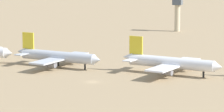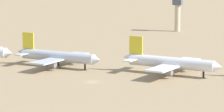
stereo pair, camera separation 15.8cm
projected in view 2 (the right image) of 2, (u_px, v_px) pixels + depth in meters
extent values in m
plane|color=#9E8460|center=(92.00, 82.00, 233.22)|extent=(4000.00, 4000.00, 0.00)
cone|color=white|center=(9.00, 53.00, 270.11)|extent=(3.46, 4.25, 4.04)
cylinder|color=silver|center=(58.00, 56.00, 262.74)|extent=(33.18, 9.88, 4.12)
cone|color=silver|center=(97.00, 60.00, 254.16)|extent=(3.73, 4.40, 3.91)
cone|color=silver|center=(22.00, 52.00, 271.21)|extent=(4.67, 4.18, 3.50)
cube|color=yellow|center=(28.00, 41.00, 268.79)|extent=(5.36, 1.45, 6.70)
cube|color=silver|center=(34.00, 51.00, 273.13)|extent=(4.48, 7.48, 0.37)
cube|color=silver|center=(22.00, 54.00, 266.01)|extent=(4.48, 7.48, 0.37)
cube|color=silver|center=(60.00, 58.00, 262.34)|extent=(12.72, 33.69, 0.58)
cylinder|color=slate|center=(73.00, 59.00, 268.75)|extent=(4.05, 2.89, 2.27)
cylinder|color=slate|center=(51.00, 65.00, 255.39)|extent=(4.05, 2.89, 2.27)
cylinder|color=black|center=(85.00, 67.00, 257.24)|extent=(0.72, 0.72, 2.27)
cylinder|color=black|center=(58.00, 63.00, 266.11)|extent=(0.72, 0.72, 2.27)
cylinder|color=black|center=(51.00, 65.00, 261.84)|extent=(0.72, 0.72, 2.27)
cylinder|color=white|center=(171.00, 63.00, 246.75)|extent=(34.31, 10.83, 4.27)
cone|color=white|center=(218.00, 67.00, 237.58)|extent=(3.93, 4.60, 4.05)
cone|color=white|center=(128.00, 57.00, 255.82)|extent=(4.89, 4.39, 3.63)
cube|color=yellow|center=(136.00, 45.00, 253.25)|extent=(5.54, 1.60, 6.93)
cube|color=white|center=(141.00, 57.00, 257.71)|extent=(4.76, 7.78, 0.38)
cube|color=white|center=(131.00, 60.00, 250.41)|extent=(4.76, 7.78, 0.38)
cube|color=white|center=(174.00, 65.00, 246.32)|extent=(13.76, 34.89, 0.60)
cylinder|color=slate|center=(185.00, 66.00, 252.87)|extent=(4.22, 3.05, 2.35)
cylinder|color=slate|center=(167.00, 72.00, 239.18)|extent=(4.22, 3.05, 2.35)
cylinder|color=black|center=(203.00, 75.00, 240.85)|extent=(0.75, 0.75, 2.35)
cylinder|color=black|center=(170.00, 70.00, 250.24)|extent=(0.75, 0.75, 2.35)
cylinder|color=black|center=(164.00, 72.00, 245.86)|extent=(0.75, 0.75, 2.35)
cylinder|color=#C6B793|center=(177.00, 18.00, 380.94)|extent=(3.20, 3.20, 15.37)
cube|color=#4C5660|center=(178.00, 1.00, 379.41)|extent=(5.20, 5.20, 4.34)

